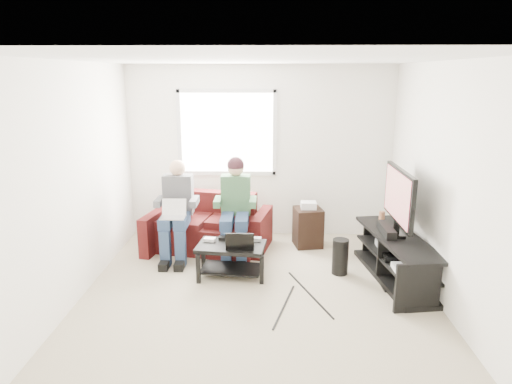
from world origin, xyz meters
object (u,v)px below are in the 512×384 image
(subwoofer, at_px, (340,257))
(end_table, at_px, (308,226))
(tv_stand, at_px, (396,260))
(tv, at_px, (399,198))
(sofa, at_px, (209,229))
(coffee_table, at_px, (231,253))

(subwoofer, relative_size, end_table, 0.68)
(tv_stand, relative_size, subwoofer, 3.78)
(tv_stand, height_order, tv, tv)
(tv, distance_m, end_table, 1.58)
(tv, bearing_deg, sofa, 160.32)
(coffee_table, height_order, tv, tv)
(coffee_table, height_order, tv_stand, tv_stand)
(coffee_table, bearing_deg, subwoofer, 3.76)
(tv_stand, bearing_deg, subwoofer, 168.70)
(tv, height_order, subwoofer, tv)
(coffee_table, xyz_separation_m, end_table, (1.04, 1.06, -0.00))
(sofa, xyz_separation_m, tv, (2.42, -0.87, 0.72))
(end_table, bearing_deg, tv_stand, -48.04)
(coffee_table, xyz_separation_m, subwoofer, (1.37, 0.09, -0.07))
(coffee_table, distance_m, subwoofer, 1.37)
(tv, xyz_separation_m, end_table, (-0.99, 1.00, -0.71))
(sofa, height_order, subwoofer, sofa)
(coffee_table, bearing_deg, tv, 1.60)
(sofa, relative_size, coffee_table, 2.09)
(sofa, relative_size, end_table, 2.75)
(sofa, bearing_deg, tv, -19.68)
(sofa, xyz_separation_m, coffee_table, (0.39, -0.92, 0.00))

